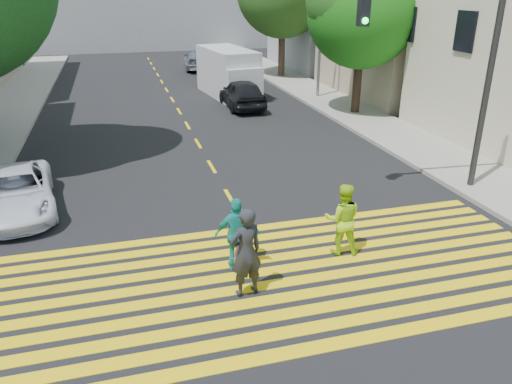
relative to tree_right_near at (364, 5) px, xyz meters
name	(u,v)px	position (x,y,z in m)	size (l,w,h in m)	color
ground	(296,309)	(-8.65, -14.88, -5.24)	(120.00, 120.00, 0.00)	black
sidewalk_left	(16,103)	(-17.15, 7.12, -5.17)	(3.00, 40.00, 0.15)	gray
sidewalk_right	(352,112)	(-0.15, 0.12, -5.17)	(3.00, 60.00, 0.15)	gray
crosswalk	(276,277)	(-8.65, -13.61, -5.24)	(13.40, 5.30, 0.01)	yellow
lane_line	(169,94)	(-8.65, 7.62, -5.24)	(0.12, 34.40, 0.01)	yellow
building_right_tan	(430,6)	(6.35, 4.12, -0.24)	(10.00, 10.00, 10.00)	tan
building_right_grey	(348,1)	(6.35, 15.12, -0.24)	(10.00, 10.00, 10.00)	gray
tree_right_near	(364,5)	(0.00, 0.00, 0.00)	(6.34, 5.94, 7.75)	black
pedestrian_man	(246,252)	(-9.47, -14.03, -4.25)	(0.73, 0.48, 1.99)	#25262C
pedestrian_woman	(343,219)	(-6.78, -12.95, -4.34)	(0.88, 0.69, 1.81)	#AAE21A
pedestrian_child	(243,236)	(-9.20, -12.70, -4.58)	(0.65, 0.42, 1.32)	#BE69A4
pedestrian_extra	(237,234)	(-9.40, -12.97, -4.37)	(1.02, 0.43, 1.75)	teal
white_sedan	(15,192)	(-14.83, -8.20, -4.62)	(2.06, 4.46, 1.24)	white
dark_car_near	(242,93)	(-5.26, 3.01, -4.47)	(1.82, 4.52, 1.54)	black
silver_car	(198,60)	(-5.33, 16.82, -4.50)	(2.07, 5.09, 1.48)	gray
dark_car_parked	(235,72)	(-3.77, 10.81, -4.62)	(1.31, 3.77, 1.24)	black
white_van	(229,74)	(-5.22, 6.21, -3.95)	(2.83, 5.97, 2.71)	silver
traffic_signal	(456,56)	(-2.18, -10.16, -1.02)	(4.45, 0.58, 6.53)	#2A2A2A
street_lamp	(319,1)	(-0.63, 4.11, 0.09)	(2.09, 0.60, 9.29)	slate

